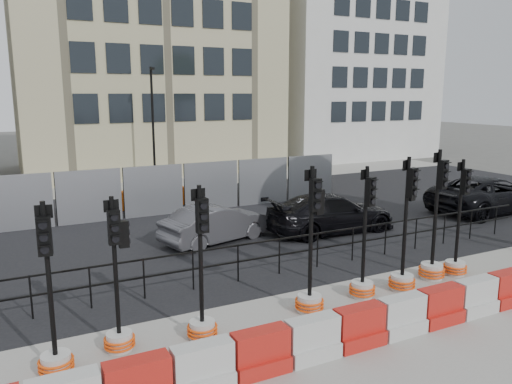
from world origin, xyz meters
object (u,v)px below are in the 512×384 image
traffic_signal_a (54,340)px  traffic_signal_d (311,279)px  traffic_signal_h (457,252)px  car_c (331,213)px

traffic_signal_a → traffic_signal_d: size_ratio=0.94×
traffic_signal_h → car_c: traffic_signal_h is taller
traffic_signal_a → traffic_signal_d: (5.23, 0.14, 0.15)m
traffic_signal_d → car_c: (4.13, 5.11, -0.10)m
traffic_signal_d → traffic_signal_h: traffic_signal_d is taller
traffic_signal_d → car_c: size_ratio=0.69×
traffic_signal_a → traffic_signal_h: traffic_signal_h is taller
car_c → traffic_signal_a: bearing=121.0°
traffic_signal_a → traffic_signal_d: traffic_signal_d is taller
traffic_signal_h → traffic_signal_d: bearing=176.2°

